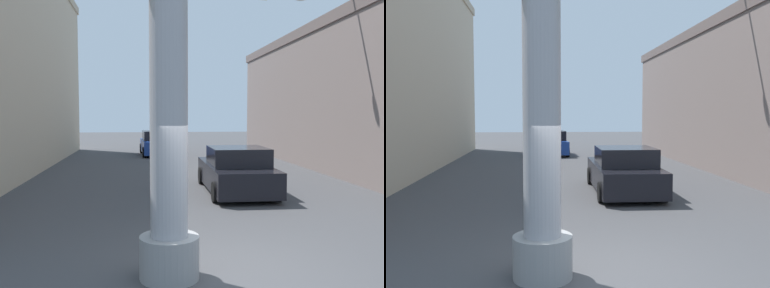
# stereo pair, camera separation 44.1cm
# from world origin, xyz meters

# --- Properties ---
(ground_plane) EXTENTS (87.75, 87.75, 0.00)m
(ground_plane) POSITION_xyz_m (0.00, 10.00, 0.00)
(ground_plane) COLOR #424244
(building_right) EXTENTS (7.03, 22.95, 6.98)m
(building_right) POSITION_xyz_m (9.94, 13.56, 3.50)
(building_right) COLOR slate
(building_right) RESTS_ON ground
(street_lamp) EXTENTS (2.75, 0.28, 7.20)m
(street_lamp) POSITION_xyz_m (6.32, 8.64, 4.38)
(street_lamp) COLOR #59595E
(street_lamp) RESTS_ON ground
(car_lead) EXTENTS (2.19, 4.93, 1.56)m
(car_lead) POSITION_xyz_m (1.68, 7.24, 0.70)
(car_lead) COLOR black
(car_lead) RESTS_ON ground
(car_far) EXTENTS (2.24, 4.57, 1.56)m
(car_far) POSITION_xyz_m (-0.50, 20.71, 0.74)
(car_far) COLOR black
(car_far) RESTS_ON ground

